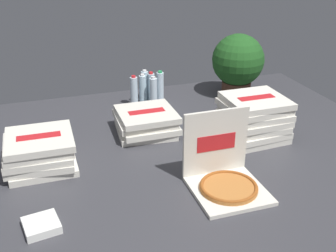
{
  "coord_description": "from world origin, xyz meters",
  "views": [
    {
      "loc": [
        -0.71,
        -2.23,
        1.29
      ],
      "look_at": [
        0.06,
        0.1,
        0.14
      ],
      "focal_mm": 44.92,
      "sensor_mm": 36.0,
      "label": 1
    }
  ],
  "objects_px": {
    "water_bottle_1": "(134,91)",
    "water_bottle_5": "(151,87)",
    "pizza_stack_left_near": "(146,122)",
    "pizza_stack_center_near": "(254,118)",
    "water_bottle_4": "(145,85)",
    "water_bottle_0": "(160,86)",
    "water_bottle_3": "(154,92)",
    "napkin_pile": "(41,225)",
    "potted_plant": "(238,62)",
    "water_bottle_2": "(143,90)",
    "open_pizza_box": "(225,175)",
    "pizza_stack_left_mid": "(40,152)"
  },
  "relations": [
    {
      "from": "water_bottle_1",
      "to": "water_bottle_5",
      "type": "xyz_separation_m",
      "value": [
        0.15,
        0.05,
        0.0
      ]
    },
    {
      "from": "water_bottle_1",
      "to": "pizza_stack_left_near",
      "type": "bearing_deg",
      "value": -95.06
    },
    {
      "from": "pizza_stack_center_near",
      "to": "water_bottle_5",
      "type": "bearing_deg",
      "value": 119.4
    },
    {
      "from": "pizza_stack_center_near",
      "to": "water_bottle_4",
      "type": "xyz_separation_m",
      "value": [
        -0.51,
        0.91,
        -0.02
      ]
    },
    {
      "from": "pizza_stack_left_near",
      "to": "water_bottle_0",
      "type": "relative_size",
      "value": 1.65
    },
    {
      "from": "pizza_stack_left_near",
      "to": "water_bottle_3",
      "type": "xyz_separation_m",
      "value": [
        0.19,
        0.44,
        0.04
      ]
    },
    {
      "from": "water_bottle_4",
      "to": "napkin_pile",
      "type": "distance_m",
      "value": 1.74
    },
    {
      "from": "pizza_stack_center_near",
      "to": "water_bottle_5",
      "type": "relative_size",
      "value": 1.68
    },
    {
      "from": "water_bottle_4",
      "to": "potted_plant",
      "type": "height_order",
      "value": "potted_plant"
    },
    {
      "from": "pizza_stack_left_near",
      "to": "water_bottle_2",
      "type": "relative_size",
      "value": 1.65
    },
    {
      "from": "water_bottle_1",
      "to": "water_bottle_4",
      "type": "xyz_separation_m",
      "value": [
        0.12,
        0.11,
        0.0
      ]
    },
    {
      "from": "pizza_stack_left_near",
      "to": "water_bottle_2",
      "type": "bearing_deg",
      "value": 76.85
    },
    {
      "from": "pizza_stack_left_near",
      "to": "potted_plant",
      "type": "xyz_separation_m",
      "value": [
        0.93,
        0.47,
        0.21
      ]
    },
    {
      "from": "open_pizza_box",
      "to": "pizza_stack_left_near",
      "type": "xyz_separation_m",
      "value": [
        -0.22,
        0.8,
        0.0
      ]
    },
    {
      "from": "water_bottle_3",
      "to": "water_bottle_5",
      "type": "distance_m",
      "value": 0.12
    },
    {
      "from": "water_bottle_5",
      "to": "napkin_pile",
      "type": "relative_size",
      "value": 1.56
    },
    {
      "from": "water_bottle_0",
      "to": "napkin_pile",
      "type": "bearing_deg",
      "value": -126.22
    },
    {
      "from": "potted_plant",
      "to": "water_bottle_4",
      "type": "bearing_deg",
      "value": 169.07
    },
    {
      "from": "open_pizza_box",
      "to": "water_bottle_0",
      "type": "height_order",
      "value": "open_pizza_box"
    },
    {
      "from": "pizza_stack_center_near",
      "to": "potted_plant",
      "type": "distance_m",
      "value": 0.82
    },
    {
      "from": "water_bottle_2",
      "to": "pizza_stack_center_near",
      "type": "bearing_deg",
      "value": -55.86
    },
    {
      "from": "water_bottle_1",
      "to": "water_bottle_3",
      "type": "xyz_separation_m",
      "value": [
        0.14,
        -0.07,
        0.0
      ]
    },
    {
      "from": "water_bottle_0",
      "to": "water_bottle_5",
      "type": "relative_size",
      "value": 1.0
    },
    {
      "from": "pizza_stack_left_near",
      "to": "potted_plant",
      "type": "bearing_deg",
      "value": 26.88
    },
    {
      "from": "pizza_stack_left_near",
      "to": "water_bottle_0",
      "type": "xyz_separation_m",
      "value": [
        0.28,
        0.56,
        0.04
      ]
    },
    {
      "from": "water_bottle_0",
      "to": "water_bottle_2",
      "type": "relative_size",
      "value": 1.0
    },
    {
      "from": "pizza_stack_left_near",
      "to": "water_bottle_1",
      "type": "height_order",
      "value": "water_bottle_1"
    },
    {
      "from": "pizza_stack_center_near",
      "to": "potted_plant",
      "type": "relative_size",
      "value": 0.81
    },
    {
      "from": "water_bottle_1",
      "to": "water_bottle_4",
      "type": "height_order",
      "value": "same"
    },
    {
      "from": "water_bottle_0",
      "to": "potted_plant",
      "type": "bearing_deg",
      "value": -7.32
    },
    {
      "from": "pizza_stack_left_near",
      "to": "potted_plant",
      "type": "distance_m",
      "value": 1.06
    },
    {
      "from": "water_bottle_5",
      "to": "pizza_stack_left_mid",
      "type": "bearing_deg",
      "value": -138.9
    },
    {
      "from": "pizza_stack_center_near",
      "to": "napkin_pile",
      "type": "bearing_deg",
      "value": -158.51
    },
    {
      "from": "pizza_stack_left_mid",
      "to": "water_bottle_0",
      "type": "height_order",
      "value": "water_bottle_0"
    },
    {
      "from": "open_pizza_box",
      "to": "pizza_stack_center_near",
      "type": "height_order",
      "value": "open_pizza_box"
    },
    {
      "from": "pizza_stack_left_mid",
      "to": "water_bottle_0",
      "type": "xyz_separation_m",
      "value": [
        1.0,
        0.81,
        0.02
      ]
    },
    {
      "from": "water_bottle_1",
      "to": "napkin_pile",
      "type": "relative_size",
      "value": 1.56
    },
    {
      "from": "water_bottle_3",
      "to": "water_bottle_4",
      "type": "xyz_separation_m",
      "value": [
        -0.02,
        0.19,
        0.0
      ]
    },
    {
      "from": "water_bottle_3",
      "to": "open_pizza_box",
      "type": "bearing_deg",
      "value": -88.26
    },
    {
      "from": "water_bottle_4",
      "to": "water_bottle_0",
      "type": "bearing_deg",
      "value": -29.52
    },
    {
      "from": "water_bottle_1",
      "to": "water_bottle_3",
      "type": "distance_m",
      "value": 0.16
    },
    {
      "from": "pizza_stack_center_near",
      "to": "water_bottle_1",
      "type": "xyz_separation_m",
      "value": [
        -0.63,
        0.8,
        -0.02
      ]
    },
    {
      "from": "pizza_stack_left_near",
      "to": "potted_plant",
      "type": "relative_size",
      "value": 0.8
    },
    {
      "from": "water_bottle_5",
      "to": "potted_plant",
      "type": "height_order",
      "value": "potted_plant"
    },
    {
      "from": "pizza_stack_center_near",
      "to": "water_bottle_4",
      "type": "distance_m",
      "value": 1.04
    },
    {
      "from": "pizza_stack_center_near",
      "to": "water_bottle_3",
      "type": "height_order",
      "value": "pizza_stack_center_near"
    },
    {
      "from": "pizza_stack_center_near",
      "to": "water_bottle_0",
      "type": "distance_m",
      "value": 0.93
    },
    {
      "from": "potted_plant",
      "to": "pizza_stack_left_mid",
      "type": "bearing_deg",
      "value": -156.36
    },
    {
      "from": "pizza_stack_center_near",
      "to": "water_bottle_1",
      "type": "bearing_deg",
      "value": 128.3
    },
    {
      "from": "open_pizza_box",
      "to": "pizza_stack_left_near",
      "type": "relative_size",
      "value": 0.97
    }
  ]
}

